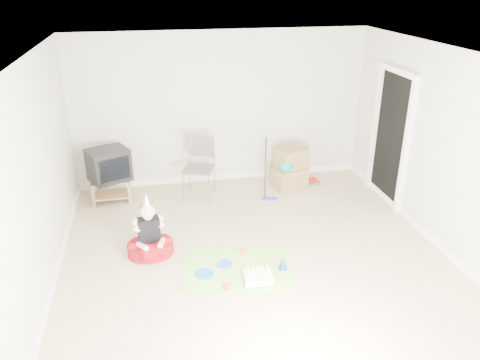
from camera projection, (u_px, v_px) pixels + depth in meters
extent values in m
plane|color=tan|center=(253.00, 253.00, 6.23)|extent=(5.00, 5.00, 0.00)
cube|color=black|center=(391.00, 139.00, 7.33)|extent=(0.02, 0.90, 2.05)
cube|color=olive|center=(111.00, 180.00, 7.49)|extent=(0.63, 0.40, 0.03)
cube|color=olive|center=(112.00, 194.00, 7.60)|extent=(0.63, 0.40, 0.03)
cube|color=olive|center=(93.00, 196.00, 7.36)|extent=(0.05, 0.05, 0.39)
cube|color=olive|center=(130.00, 193.00, 7.47)|extent=(0.05, 0.05, 0.39)
cube|color=olive|center=(95.00, 188.00, 7.66)|extent=(0.05, 0.05, 0.39)
cube|color=olive|center=(129.00, 185.00, 7.77)|extent=(0.05, 0.05, 0.39)
cube|color=black|center=(109.00, 165.00, 7.38)|extent=(0.74, 0.70, 0.51)
cube|color=gray|center=(199.00, 169.00, 7.60)|extent=(0.60, 0.58, 0.03)
cylinder|color=gray|center=(186.00, 167.00, 7.63)|extent=(0.02, 0.02, 1.03)
cylinder|color=gray|center=(211.00, 169.00, 7.56)|extent=(0.02, 0.02, 1.03)
cube|color=#99784A|center=(289.00, 177.00, 8.08)|extent=(0.64, 0.56, 0.36)
cube|color=#99784A|center=(291.00, 157.00, 7.99)|extent=(0.58, 0.52, 0.34)
ellipsoid|color=#0C8B81|center=(286.00, 167.00, 7.81)|extent=(0.24, 0.17, 0.19)
cube|color=#233EB0|center=(269.00, 199.00, 7.69)|extent=(0.26, 0.14, 0.03)
cylinder|color=black|center=(270.00, 171.00, 7.50)|extent=(0.10, 0.33, 0.96)
cube|color=#226844|center=(312.00, 182.00, 8.31)|extent=(0.21, 0.27, 0.03)
cube|color=#B02526|center=(312.00, 180.00, 8.30)|extent=(0.21, 0.26, 0.03)
cylinder|color=maroon|center=(151.00, 248.00, 6.19)|extent=(0.69, 0.69, 0.17)
cube|color=black|center=(149.00, 231.00, 6.08)|extent=(0.30, 0.20, 0.37)
sphere|color=beige|center=(147.00, 212.00, 5.96)|extent=(0.22, 0.22, 0.19)
cone|color=white|center=(146.00, 200.00, 5.89)|extent=(0.10, 0.10, 0.15)
cube|color=#EC318D|center=(237.00, 268.00, 5.91)|extent=(1.53, 1.21, 0.01)
cube|color=white|center=(258.00, 278.00, 5.63)|extent=(0.36, 0.30, 0.09)
cube|color=#45C268|center=(258.00, 281.00, 5.65)|extent=(0.36, 0.30, 0.01)
cylinder|color=beige|center=(249.00, 276.00, 5.54)|extent=(0.01, 0.01, 0.07)
cylinder|color=beige|center=(254.00, 276.00, 5.55)|extent=(0.01, 0.01, 0.07)
cylinder|color=beige|center=(259.00, 275.00, 5.55)|extent=(0.01, 0.01, 0.07)
cylinder|color=beige|center=(264.00, 275.00, 5.56)|extent=(0.01, 0.01, 0.07)
cylinder|color=beige|center=(269.00, 275.00, 5.57)|extent=(0.01, 0.01, 0.07)
cylinder|color=beige|center=(248.00, 271.00, 5.64)|extent=(0.01, 0.01, 0.07)
cylinder|color=beige|center=(253.00, 270.00, 5.65)|extent=(0.01, 0.01, 0.07)
cylinder|color=beige|center=(258.00, 270.00, 5.65)|extent=(0.01, 0.01, 0.07)
cylinder|color=beige|center=(262.00, 270.00, 5.66)|extent=(0.01, 0.01, 0.07)
cylinder|color=beige|center=(267.00, 269.00, 5.66)|extent=(0.01, 0.01, 0.07)
cylinder|color=blue|center=(224.00, 264.00, 5.97)|extent=(0.21, 0.21, 0.01)
cylinder|color=blue|center=(204.00, 274.00, 5.78)|extent=(0.27, 0.27, 0.01)
cylinder|color=#CE5316|center=(243.00, 252.00, 6.18)|extent=(0.10, 0.10, 0.08)
cylinder|color=#CE5316|center=(227.00, 287.00, 5.49)|extent=(0.09, 0.09, 0.08)
cone|color=blue|center=(283.00, 263.00, 5.85)|extent=(0.16, 0.16, 0.17)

